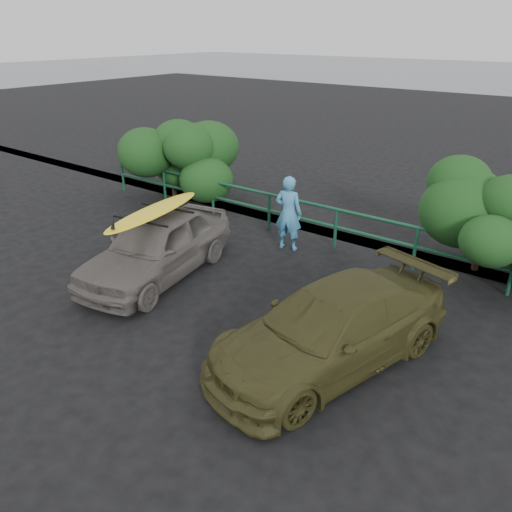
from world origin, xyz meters
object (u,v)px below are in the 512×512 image
at_px(guardrail, 301,220).
at_px(surfboard, 154,211).
at_px(sedan, 157,246).
at_px(man, 288,213).
at_px(olive_vehicle, 331,328).

relative_size(guardrail, surfboard, 4.74).
relative_size(guardrail, sedan, 3.41).
bearing_deg(man, guardrail, -95.65).
distance_m(guardrail, surfboard, 4.02).
xyz_separation_m(olive_vehicle, man, (-3.11, 3.42, 0.28)).
distance_m(guardrail, man, 0.84).
xyz_separation_m(sedan, olive_vehicle, (4.55, -0.50, -0.06)).
xyz_separation_m(sedan, man, (1.44, 2.92, 0.22)).
bearing_deg(olive_vehicle, sedan, -170.71).
bearing_deg(man, surfboard, 50.77).
relative_size(guardrail, olive_vehicle, 3.17).
xyz_separation_m(guardrail, olive_vehicle, (3.20, -4.16, 0.12)).
height_order(guardrail, olive_vehicle, olive_vehicle).
bearing_deg(surfboard, olive_vehicle, -16.47).
bearing_deg(olive_vehicle, man, 147.76).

